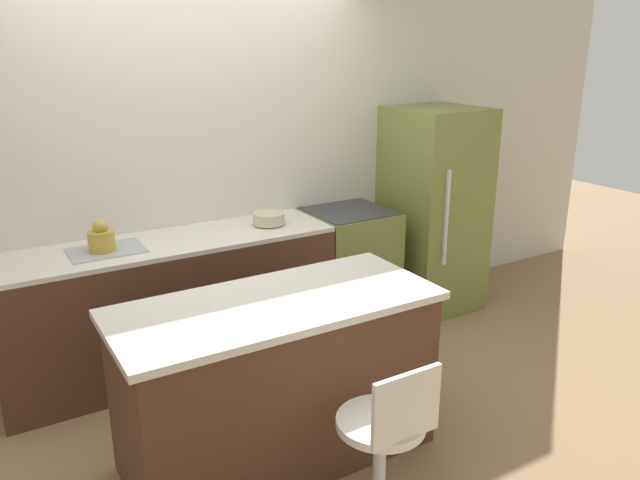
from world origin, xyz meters
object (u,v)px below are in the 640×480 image
object	(u,v)px
stool_chair	(384,449)
mixing_bowl	(269,218)
kettle	(101,238)
refrigerator	(433,210)
oven_range	(349,267)

from	to	relation	value
stool_chair	mixing_bowl	xyz separation A→B (m)	(0.38, 1.88, 0.54)
stool_chair	kettle	distance (m)	2.11
mixing_bowl	stool_chair	bearing A→B (deg)	-101.51
kettle	refrigerator	bearing A→B (deg)	-1.01
refrigerator	stool_chair	world-z (taller)	refrigerator
refrigerator	oven_range	bearing A→B (deg)	176.31
mixing_bowl	oven_range	bearing A→B (deg)	0.38
oven_range	mixing_bowl	xyz separation A→B (m)	(-0.68, -0.00, 0.49)
refrigerator	kettle	distance (m)	2.58
stool_chair	kettle	xyz separation A→B (m)	(-0.74, 1.88, 0.58)
kettle	mixing_bowl	bearing A→B (deg)	0.00
oven_range	stool_chair	bearing A→B (deg)	-119.30
refrigerator	mixing_bowl	xyz separation A→B (m)	(-1.45, 0.05, 0.13)
refrigerator	stool_chair	distance (m)	2.63
mixing_bowl	kettle	bearing A→B (deg)	180.00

